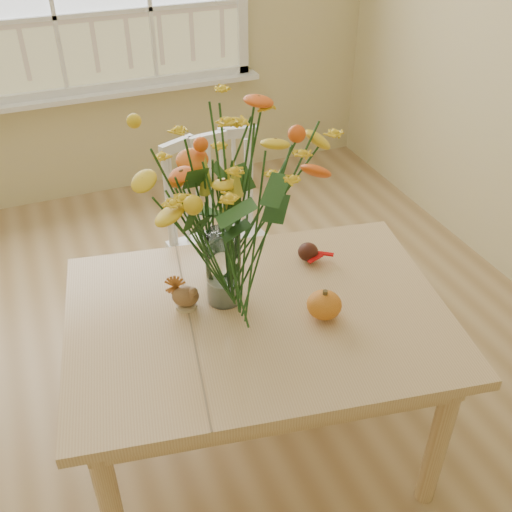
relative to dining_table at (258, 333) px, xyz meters
name	(u,v)px	position (x,y,z in m)	size (l,w,h in m)	color
floor	(178,455)	(-0.32, 0.06, -0.60)	(4.00, 4.50, 0.01)	#A27E4E
dining_table	(258,333)	(0.00, 0.00, 0.00)	(1.41, 1.11, 0.68)	tan
windsor_chair	(221,233)	(0.12, 0.73, -0.06)	(0.48, 0.46, 0.95)	white
flower_vase	(221,198)	(-0.08, 0.11, 0.49)	(0.56, 0.56, 0.67)	white
pumpkin	(324,306)	(0.19, -0.10, 0.14)	(0.12, 0.12, 0.09)	#C16616
turkey_figurine	(185,296)	(-0.22, 0.12, 0.14)	(0.11, 0.10, 0.12)	#CCB78C
dark_gourd	(308,253)	(0.29, 0.21, 0.13)	(0.13, 0.09, 0.07)	#38160F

